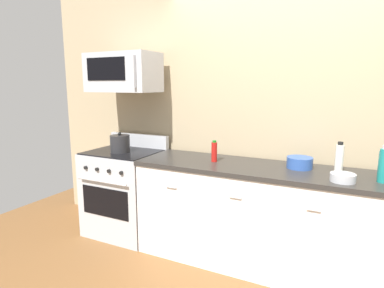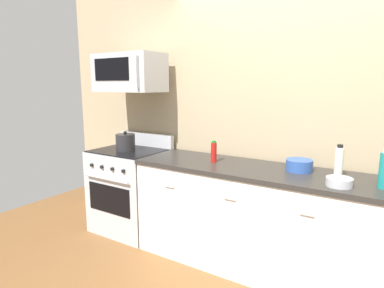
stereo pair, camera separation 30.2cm
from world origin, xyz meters
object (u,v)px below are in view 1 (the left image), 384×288
range_oven (125,191)px  stockpot (120,144)px  bottle_sparkling_teal (384,165)px  bottle_dish_soap (383,164)px  microwave (123,73)px  bowl_steel_prep (343,177)px  bowl_blue_mixing (300,162)px  bottle_vinegar_white (339,159)px  bottle_hot_sauce_red (214,151)px

range_oven → stockpot: size_ratio=5.00×
bottle_sparkling_teal → bottle_dish_soap: bearing=88.1°
bottle_dish_soap → microwave: bearing=-179.5°
bowl_steel_prep → bowl_blue_mixing: bearing=142.1°
microwave → bowl_blue_mixing: bearing=1.8°
range_oven → bottle_dish_soap: bottle_dish_soap is taller
bottle_vinegar_white → bowl_steel_prep: bearing=-79.2°
range_oven → bowl_blue_mixing: (1.81, 0.10, 0.50)m
range_oven → bowl_steel_prep: (2.15, -0.17, 0.48)m
bowl_blue_mixing → stockpot: stockpot is taller
microwave → bottle_dish_soap: size_ratio=3.28×
bottle_sparkling_teal → bowl_steel_prep: (-0.26, -0.11, -0.10)m
bottle_vinegar_white → bowl_steel_prep: (0.04, -0.20, -0.09)m
bottle_hot_sauce_red → bottle_sparkling_teal: bearing=-2.7°
bottle_sparkling_teal → bowl_blue_mixing: bottle_sparkling_teal is taller
bottle_hot_sauce_red → bowl_steel_prep: 1.11m
stockpot → bottle_hot_sauce_red: bearing=3.0°
bottle_hot_sauce_red → range_oven: bearing=-179.9°
bottle_sparkling_teal → bowl_blue_mixing: bearing=165.0°
bottle_dish_soap → stockpot: 2.42m
range_oven → bottle_hot_sauce_red: bearing=0.1°
stockpot → bowl_steel_prep: bearing=-3.1°
bottle_hot_sauce_red → bottle_sparkling_teal: size_ratio=0.73×
bottle_hot_sauce_red → bottle_sparkling_teal: (1.36, -0.06, 0.04)m
bottle_vinegar_white → microwave: bearing=179.6°
bottle_hot_sauce_red → bottle_sparkling_teal: bottle_sparkling_teal is taller
bottle_vinegar_white → bottle_hot_sauce_red: bearing=-178.4°
bottle_hot_sauce_red → bowl_steel_prep: (1.09, -0.17, -0.06)m
bottle_vinegar_white → bowl_blue_mixing: bottle_vinegar_white is taller
range_oven → microwave: size_ratio=1.44×
microwave → range_oven: bearing=-90.3°
microwave → bowl_steel_prep: microwave is taller
range_oven → microwave: 1.28m
bottle_dish_soap → bowl_blue_mixing: 0.61m
bottle_hot_sauce_red → bottle_sparkling_teal: 1.36m
bottle_hot_sauce_red → stockpot: (-1.06, -0.05, -0.00)m
microwave → bowl_blue_mixing: size_ratio=3.45×
range_oven → bowl_steel_prep: bearing=-4.5°
microwave → bottle_hot_sauce_red: microwave is taller
bottle_sparkling_teal → stockpot: (-2.41, 0.01, -0.04)m
bottle_dish_soap → bottle_sparkling_teal: size_ratio=0.83×
bottle_vinegar_white → bottle_dish_soap: bearing=6.4°
range_oven → bowl_steel_prep: 2.21m
bowl_blue_mixing → bowl_steel_prep: size_ratio=1.20×
bottle_sparkling_teal → bowl_steel_prep: bottle_sparkling_teal is taller
bowl_blue_mixing → stockpot: bearing=-175.1°
bottle_vinegar_white → stockpot: bearing=-177.7°
microwave → bottle_hot_sauce_red: (1.06, -0.04, -0.74)m
stockpot → bottle_vinegar_white: bearing=2.3°
bottle_hot_sauce_red → bowl_blue_mixing: (0.75, 0.10, -0.04)m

